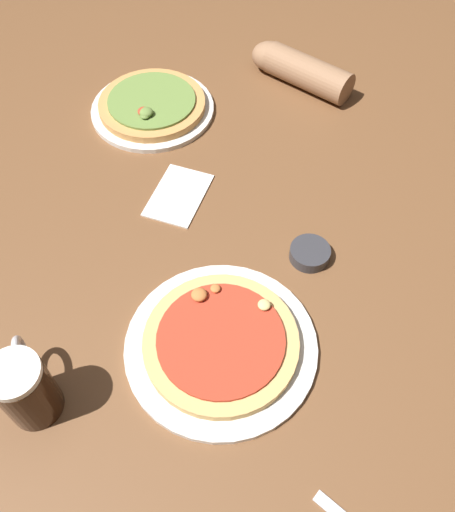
{
  "coord_description": "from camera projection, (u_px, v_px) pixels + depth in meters",
  "views": [
    {
      "loc": [
        0.27,
        -0.54,
        0.86
      ],
      "look_at": [
        0.0,
        0.0,
        0.02
      ],
      "focal_mm": 38.12,
      "sensor_mm": 36.0,
      "label": 1
    }
  ],
  "objects": [
    {
      "name": "napkin_folded",
      "position": [
        178.0,
        195.0,
        1.15
      ],
      "size": [
        0.12,
        0.17,
        0.01
      ],
      "primitive_type": "cube",
      "rotation": [
        0.0,
        0.0,
        0.12
      ],
      "color": "white",
      "rests_on": "ground_plane"
    },
    {
      "name": "beer_mug_dark",
      "position": [
        25.0,
        387.0,
        0.83
      ],
      "size": [
        0.12,
        0.11,
        0.14
      ],
      "color": "black",
      "rests_on": "ground_plane"
    },
    {
      "name": "ramekin_sauce",
      "position": [
        310.0,
        253.0,
        1.05
      ],
      "size": [
        0.08,
        0.08,
        0.03
      ],
      "primitive_type": "cylinder",
      "color": "#333338",
      "rests_on": "ground_plane"
    },
    {
      "name": "pizza_plate_far",
      "position": [
        152.0,
        106.0,
        1.29
      ],
      "size": [
        0.29,
        0.29,
        0.05
      ],
      "color": "silver",
      "rests_on": "ground_plane"
    },
    {
      "name": "diner_arm",
      "position": [
        297.0,
        68.0,
        1.34
      ],
      "size": [
        0.27,
        0.12,
        0.08
      ],
      "color": "#936B4C",
      "rests_on": "ground_plane"
    },
    {
      "name": "ground_plane",
      "position": [
        228.0,
        266.0,
        1.06
      ],
      "size": [
        2.4,
        2.4,
        0.03
      ],
      "primitive_type": "cube",
      "color": "brown"
    },
    {
      "name": "pizza_plate_near",
      "position": [
        221.0,
        343.0,
        0.93
      ],
      "size": [
        0.33,
        0.33,
        0.05
      ],
      "color": "silver",
      "rests_on": "ground_plane"
    }
  ]
}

